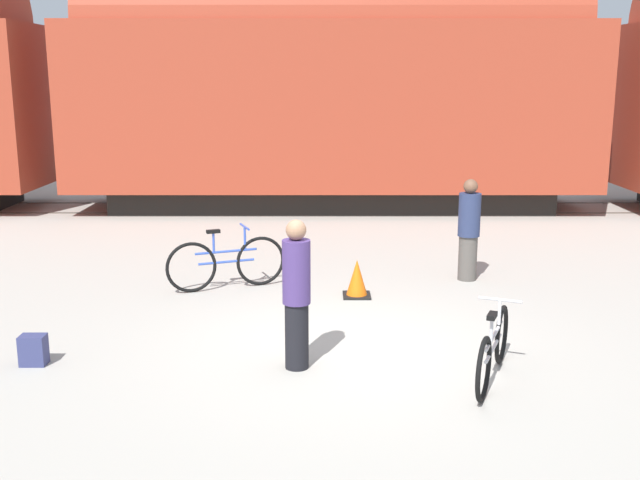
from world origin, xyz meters
TOP-DOWN VIEW (x-y plane):
  - ground_plane at (0.00, 0.00)m, footprint 80.00×80.00m
  - freight_train at (-0.00, 9.60)m, footprint 38.27×2.99m
  - rail_near at (0.00, 8.88)m, footprint 50.27×0.07m
  - rail_far at (0.00, 10.32)m, footprint 50.27×0.07m
  - bicycle_blue at (-1.67, 2.54)m, footprint 1.72×0.71m
  - bicycle_silver at (1.54, -0.94)m, footprint 0.71×1.64m
  - person_in_navy at (2.04, 3.05)m, footprint 0.34×0.34m
  - person_in_purple at (-0.52, -0.59)m, footprint 0.30×0.30m
  - backpack at (-3.45, -0.50)m, footprint 0.28×0.20m
  - traffic_cone at (0.26, 2.13)m, footprint 0.40×0.40m

SIDE VIEW (x-z plane):
  - ground_plane at x=0.00m, z-range 0.00..0.00m
  - rail_near at x=0.00m, z-range 0.00..0.01m
  - rail_far at x=0.00m, z-range 0.00..0.01m
  - backpack at x=-3.45m, z-range 0.00..0.34m
  - traffic_cone at x=0.26m, z-range -0.02..0.53m
  - bicycle_silver at x=1.54m, z-range -0.06..0.76m
  - bicycle_blue at x=-1.67m, z-range -0.07..0.87m
  - person_in_navy at x=2.04m, z-range 0.00..1.59m
  - person_in_purple at x=-0.52m, z-range 0.01..1.67m
  - freight_train at x=0.00m, z-range 0.16..5.91m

